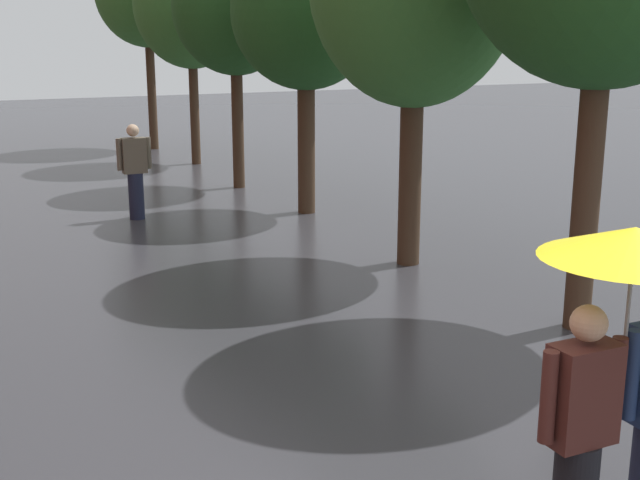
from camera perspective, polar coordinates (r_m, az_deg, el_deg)
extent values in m
cylinder|color=#473323|center=(8.98, 18.08, 3.02)|extent=(0.29, 0.29, 2.92)
cylinder|color=#473323|center=(11.18, 6.31, 4.73)|extent=(0.31, 0.31, 2.56)
cylinder|color=#473323|center=(14.48, -0.96, 6.77)|extent=(0.31, 0.31, 2.49)
ellipsoid|color=#235623|center=(14.37, -1.00, 15.66)|extent=(2.56, 2.56, 2.64)
cylinder|color=#473323|center=(17.04, -5.75, 8.05)|extent=(0.24, 0.24, 2.64)
ellipsoid|color=#235623|center=(16.96, -5.95, 15.96)|extent=(2.51, 2.51, 2.75)
cylinder|color=#473323|center=(20.43, -8.74, 9.00)|extent=(0.22, 0.22, 2.69)
ellipsoid|color=#387533|center=(20.38, -9.01, 15.99)|extent=(2.71, 2.71, 3.06)
cylinder|color=#473323|center=(23.44, -11.65, 10.06)|extent=(0.24, 0.24, 3.14)
cube|color=#4C231E|center=(4.94, 17.85, -10.18)|extent=(0.41, 0.23, 0.60)
sphere|color=tan|center=(4.79, 18.22, -5.53)|extent=(0.21, 0.21, 0.21)
cylinder|color=#4C231E|center=(4.77, 15.62, -10.50)|extent=(0.09, 0.09, 0.54)
cylinder|color=#4C231E|center=(5.09, 19.97, -9.25)|extent=(0.09, 0.09, 0.54)
cylinder|color=navy|center=(5.16, 20.89, -8.76)|extent=(0.09, 0.09, 0.55)
cylinder|color=#9E9EA3|center=(5.07, 20.46, -6.86)|extent=(0.02, 0.02, 1.08)
cone|color=yellow|center=(4.89, 21.07, -0.18)|extent=(1.06, 1.06, 0.18)
cylinder|color=#1E233D|center=(14.43, -12.68, 3.01)|extent=(0.26, 0.26, 0.80)
cube|color=#665B4C|center=(14.31, -12.83, 5.76)|extent=(0.41, 0.23, 0.60)
sphere|color=beige|center=(14.26, -12.92, 7.45)|extent=(0.21, 0.21, 0.21)
cylinder|color=#665B4C|center=(14.36, -11.86, 5.96)|extent=(0.09, 0.09, 0.54)
cylinder|color=#665B4C|center=(14.26, -13.82, 5.80)|extent=(0.09, 0.09, 0.54)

